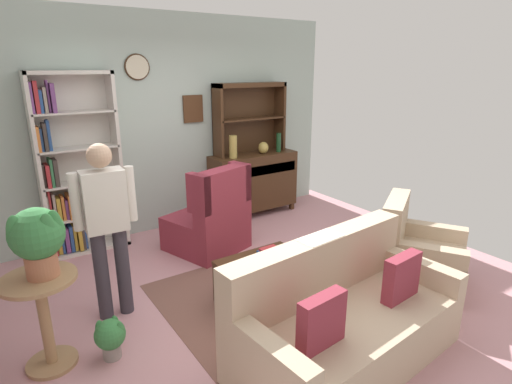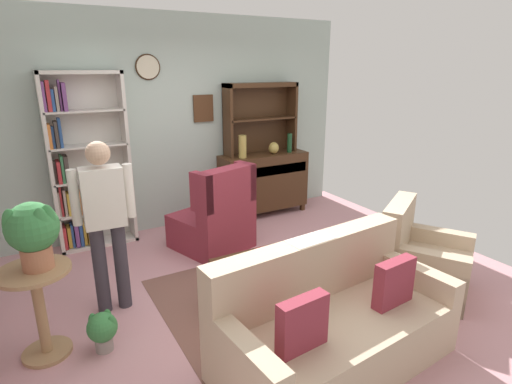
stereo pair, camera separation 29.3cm
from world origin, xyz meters
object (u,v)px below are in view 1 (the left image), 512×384
Objects in this scene: wingback_chair at (211,221)px; person_reading at (107,220)px; armchair_floral at (418,257)px; potted_plant_small at (110,336)px; couch_floral at (343,321)px; vase_round at (263,148)px; bottle_wine at (279,142)px; potted_plant_large at (37,237)px; coffee_table at (262,266)px; book_stack at (269,253)px; sideboard at (253,181)px; plant_stand at (44,312)px; bookshelf at (73,172)px; vase_tall at (233,147)px; sideboard_hutch at (249,109)px.

person_reading is at bearing -152.38° from wingback_chair.
potted_plant_small is at bearing 168.40° from armchair_floral.
vase_round is at bearing 65.66° from couch_floral.
potted_plant_large reaches higher than bottle_wine.
potted_plant_small is at bearing -25.14° from potted_plant_large.
armchair_floral is 1.62m from coffee_table.
sideboard is at bearing 59.85° from book_stack.
plant_stand is at bearing -152.59° from bottle_wine.
person_reading is at bearing -91.83° from bookshelf.
person_reading is (-2.72, 1.16, 0.62)m from armchair_floral.
person_reading is at bearing 156.14° from book_stack.
armchair_floral is at bearing -76.39° from vase_tall.
sideboard_hutch reaches higher than book_stack.
vase_tall is 1.61× the size of book_stack.
couch_floral is at bearing -32.10° from potted_plant_large.
bookshelf reaches higher than book_stack.
vase_tall reaches higher than bottle_wine.
potted_plant_large is (-3.04, -1.89, 0.52)m from sideboard.
bookshelf is at bearing 72.98° from potted_plant_large.
bottle_wine is at bearing 61.45° from couch_floral.
potted_plant_small is 0.21× the size of person_reading.
sideboard is at bearing 31.13° from person_reading.
bookshelf reaches higher than armchair_floral.
bookshelf is at bearing 134.21° from armchair_floral.
sideboard is 3.28m from couch_floral.
book_stack is (-0.81, -1.99, -0.60)m from vase_tall.
couch_floral is at bearing -91.90° from wingback_chair.
bottle_wine is at bearing 26.15° from person_reading.
vase_round reaches higher than book_stack.
vase_round is at bearing 29.58° from plant_stand.
vase_round is 2.69m from armchair_floral.
vase_tall is 2.77m from armchair_floral.
bottle_wine is 0.35× the size of coffee_table.
bottle_wine is at bearing 51.20° from book_stack.
plant_stand is (-3.47, -1.80, -0.61)m from bottle_wine.
bookshelf is 2.00× the size of wingback_chair.
couch_floral is 1.50m from armchair_floral.
couch_floral is at bearing -86.97° from coffee_table.
book_stack is (1.28, -0.57, -0.43)m from person_reading.
sideboard_hutch is at bearing 59.55° from coffee_table.
person_reading reaches higher than book_stack.
book_stack reaches higher than coffee_table.
potted_plant_small is 1.51m from book_stack.
bottle_wine is at bearing -12.89° from sideboard.
bottle_wine is at bearing -4.95° from vase_round.
armchair_floral reaches higher than potted_plant_small.
bottle_wine is (0.39, -0.20, -0.50)m from sideboard_hutch.
bottle_wine is 0.18× the size of person_reading.
plant_stand is 0.51m from potted_plant_small.
armchair_floral is 0.68× the size of person_reading.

